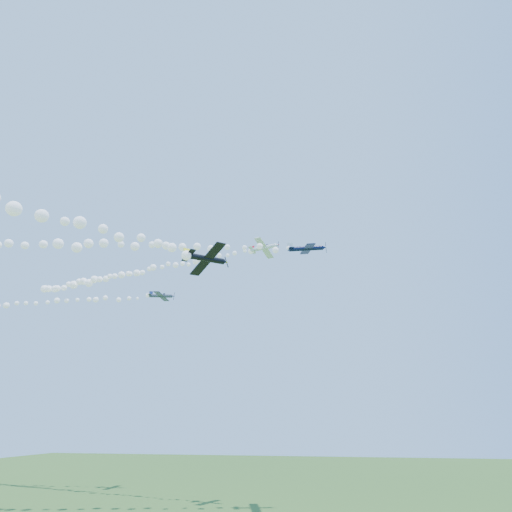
% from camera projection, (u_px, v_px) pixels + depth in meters
% --- Properties ---
extents(ground, '(260.00, 260.00, 0.00)m').
position_uv_depth(ground, '(242.00, 505.00, 79.62)').
color(ground, '#25491B').
rests_on(ground, ground).
extents(plane_white, '(6.90, 7.06, 2.33)m').
position_uv_depth(plane_white, '(264.00, 248.00, 91.14)').
color(plane_white, white).
extents(smoke_trail_white, '(63.83, 18.59, 2.94)m').
position_uv_depth(smoke_trail_white, '(135.00, 272.00, 105.10)').
color(smoke_trail_white, white).
extents(plane_navy, '(8.08, 8.50, 2.24)m').
position_uv_depth(plane_navy, '(307.00, 248.00, 85.64)').
color(plane_navy, '#0C1337').
extents(smoke_trail_navy, '(85.13, 22.52, 3.13)m').
position_uv_depth(smoke_trail_navy, '(73.00, 246.00, 83.70)').
color(smoke_trail_navy, white).
extents(plane_grey, '(7.14, 7.46, 2.62)m').
position_uv_depth(plane_grey, '(162.00, 296.00, 109.55)').
color(plane_grey, '#394253').
extents(smoke_trail_grey, '(80.60, 4.43, 3.21)m').
position_uv_depth(smoke_trail_grey, '(13.00, 304.00, 115.97)').
color(smoke_trail_grey, white).
extents(plane_black, '(6.43, 6.50, 3.02)m').
position_uv_depth(plane_black, '(207.00, 259.00, 61.16)').
color(plane_black, black).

